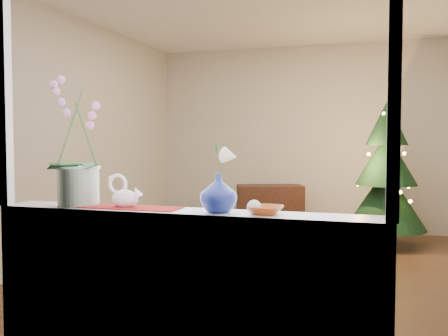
# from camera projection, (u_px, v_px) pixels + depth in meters

# --- Properties ---
(ground) EXTENTS (5.00, 5.00, 0.00)m
(ground) POSITION_uv_depth(u_px,v_px,m) (272.00, 270.00, 5.03)
(ground) COLOR #3B2618
(ground) RESTS_ON ground
(wall_back) EXTENTS (4.50, 0.10, 2.70)m
(wall_back) POSITION_uv_depth(u_px,v_px,m) (308.00, 138.00, 7.34)
(wall_back) COLOR beige
(wall_back) RESTS_ON ground
(wall_front) EXTENTS (4.50, 0.10, 2.70)m
(wall_front) POSITION_uv_depth(u_px,v_px,m) (173.00, 131.00, 2.57)
(wall_front) COLOR beige
(wall_front) RESTS_ON ground
(wall_left) EXTENTS (0.10, 5.00, 2.70)m
(wall_left) POSITION_uv_depth(u_px,v_px,m) (77.00, 137.00, 5.63)
(wall_left) COLOR beige
(wall_left) RESTS_ON ground
(window_apron) EXTENTS (2.20, 0.08, 0.88)m
(window_apron) POSITION_uv_depth(u_px,v_px,m) (177.00, 302.00, 2.66)
(window_apron) COLOR white
(window_apron) RESTS_ON ground
(windowsill) EXTENTS (2.20, 0.26, 0.04)m
(windowsill) POSITION_uv_depth(u_px,v_px,m) (183.00, 214.00, 2.72)
(windowsill) COLOR white
(windowsill) RESTS_ON window_apron
(window_frame) EXTENTS (2.22, 0.06, 1.60)m
(window_frame) POSITION_uv_depth(u_px,v_px,m) (175.00, 63.00, 2.58)
(window_frame) COLOR white
(window_frame) RESTS_ON windowsill
(runner) EXTENTS (0.70, 0.20, 0.01)m
(runner) POSITION_uv_depth(u_px,v_px,m) (121.00, 207.00, 2.83)
(runner) COLOR maroon
(runner) RESTS_ON windowsill
(orchid_pot) EXTENTS (0.34, 0.34, 0.76)m
(orchid_pot) POSITION_uv_depth(u_px,v_px,m) (77.00, 141.00, 2.90)
(orchid_pot) COLOR silver
(orchid_pot) RESTS_ON windowsill
(swan) EXTENTS (0.23, 0.16, 0.18)m
(swan) POSITION_uv_depth(u_px,v_px,m) (125.00, 192.00, 2.83)
(swan) COLOR white
(swan) RESTS_ON windowsill
(blue_vase) EXTENTS (0.24, 0.24, 0.24)m
(blue_vase) POSITION_uv_depth(u_px,v_px,m) (218.00, 190.00, 2.64)
(blue_vase) COLOR navy
(blue_vase) RESTS_ON windowsill
(lily) EXTENTS (0.13, 0.08, 0.18)m
(lily) POSITION_uv_depth(u_px,v_px,m) (218.00, 151.00, 2.63)
(lily) COLOR white
(lily) RESTS_ON blue_vase
(paperweight) EXTENTS (0.08, 0.08, 0.07)m
(paperweight) POSITION_uv_depth(u_px,v_px,m) (254.00, 207.00, 2.57)
(paperweight) COLOR silver
(paperweight) RESTS_ON windowsill
(amber_dish) EXTENTS (0.16, 0.16, 0.04)m
(amber_dish) POSITION_uv_depth(u_px,v_px,m) (266.00, 211.00, 2.57)
(amber_dish) COLOR #A94A1B
(amber_dish) RESTS_ON windowsill
(xmas_tree) EXTENTS (1.28, 1.28, 1.81)m
(xmas_tree) POSITION_uv_depth(u_px,v_px,m) (386.00, 173.00, 6.17)
(xmas_tree) COLOR black
(xmas_tree) RESTS_ON ground
(side_table) EXTENTS (1.01, 0.75, 0.68)m
(side_table) POSITION_uv_depth(u_px,v_px,m) (270.00, 209.00, 7.04)
(side_table) COLOR black
(side_table) RESTS_ON ground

